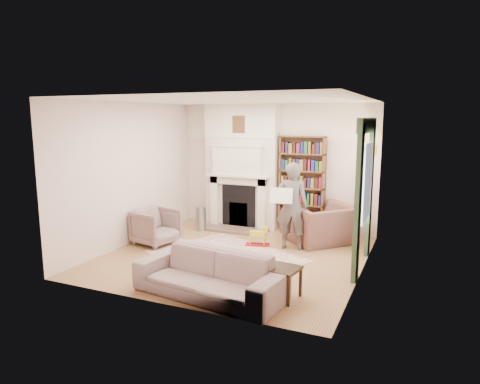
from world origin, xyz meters
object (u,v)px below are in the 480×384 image
at_px(armchair_left, 156,227).
at_px(man_reading, 292,206).
at_px(coffee_table, 274,281).
at_px(bookcase, 302,179).
at_px(rocking_horse, 258,236).
at_px(paraffin_heater, 201,218).
at_px(armchair_reading, 322,224).
at_px(sofa, 209,275).

distance_m(armchair_left, man_reading, 2.73).
height_order(armchair_left, coffee_table, armchair_left).
distance_m(bookcase, rocking_horse, 1.76).
bearing_deg(paraffin_heater, armchair_reading, 2.34).
bearing_deg(coffee_table, bookcase, 107.88).
distance_m(bookcase, paraffin_heater, 2.41).
bearing_deg(coffee_table, armchair_left, 162.34).
xyz_separation_m(armchair_reading, sofa, (-0.86, -3.21, -0.07)).
xyz_separation_m(armchair_left, coffee_table, (3.00, -1.45, -0.13)).
distance_m(armchair_left, rocking_horse, 2.03).
height_order(sofa, paraffin_heater, sofa).
relative_size(bookcase, armchair_left, 2.40).
relative_size(armchair_reading, sofa, 0.55).
xyz_separation_m(armchair_left, sofa, (2.15, -1.81, -0.03)).
bearing_deg(armchair_left, sofa, -117.69).
distance_m(armchair_left, coffee_table, 3.33).
height_order(bookcase, paraffin_heater, bookcase).
relative_size(coffee_table, rocking_horse, 1.51).
xyz_separation_m(bookcase, coffee_table, (0.60, -3.52, -0.95)).
relative_size(coffee_table, paraffin_heater, 1.27).
height_order(man_reading, paraffin_heater, man_reading).
bearing_deg(sofa, man_reading, 88.65).
xyz_separation_m(coffee_table, paraffin_heater, (-2.69, 2.73, 0.05)).
bearing_deg(bookcase, rocking_horse, -109.51).
height_order(armchair_left, sofa, armchair_left).
bearing_deg(bookcase, paraffin_heater, -159.39).
bearing_deg(man_reading, rocking_horse, 0.23).
height_order(armchair_left, paraffin_heater, armchair_left).
height_order(armchair_reading, paraffin_heater, armchair_reading).
height_order(armchair_left, man_reading, man_reading).
bearing_deg(armchair_reading, sofa, 29.12).
height_order(bookcase, armchair_reading, bookcase).
xyz_separation_m(armchair_reading, coffee_table, (-0.02, -2.84, -0.16)).
bearing_deg(paraffin_heater, man_reading, -12.23).
bearing_deg(rocking_horse, coffee_table, -77.01).
relative_size(armchair_left, coffee_table, 1.10).
distance_m(armchair_left, sofa, 2.81).
bearing_deg(sofa, coffee_table, 30.81).
xyz_separation_m(man_reading, paraffin_heater, (-2.26, 0.49, -0.57)).
height_order(armchair_reading, coffee_table, armchair_reading).
height_order(bookcase, rocking_horse, bookcase).
relative_size(man_reading, coffee_table, 2.40).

